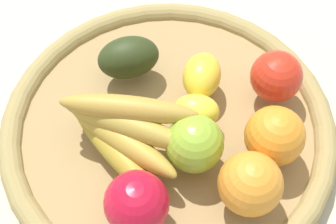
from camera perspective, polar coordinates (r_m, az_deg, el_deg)
name	(u,v)px	position (r m, az deg, el deg)	size (l,w,h in m)	color
ground_plane	(168,136)	(0.73, 0.00, -2.72)	(2.40, 2.40, 0.00)	#BDB3A0
basket	(168,128)	(0.71, 0.00, -1.85)	(0.47, 0.47, 0.04)	#A28151
lemon_1	(196,110)	(0.68, 3.12, 0.21)	(0.06, 0.05, 0.05)	yellow
avocado	(128,58)	(0.72, -4.45, 6.10)	(0.09, 0.06, 0.06)	#2A3517
orange_1	(275,136)	(0.65, 11.86, -2.64)	(0.08, 0.08, 0.08)	orange
banana_bunch	(123,131)	(0.64, -5.11, -2.09)	(0.15, 0.18, 0.08)	#AF922E
lemon_0	(202,76)	(0.71, 3.80, 4.07)	(0.07, 0.05, 0.05)	yellow
apple_0	(137,203)	(0.60, -3.53, -10.13)	(0.08, 0.08, 0.08)	red
apple_1	(194,144)	(0.63, 2.98, -3.56)	(0.07, 0.07, 0.07)	#8EB232
orange_0	(250,184)	(0.61, 9.19, -7.95)	(0.08, 0.08, 0.08)	orange
apple_2	(276,76)	(0.71, 12.03, 3.93)	(0.07, 0.07, 0.07)	red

